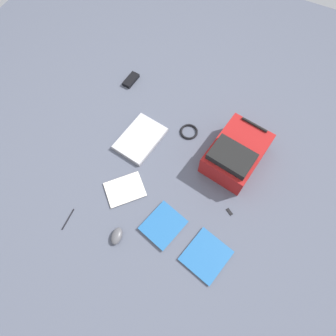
{
  "coord_description": "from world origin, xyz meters",
  "views": [
    {
      "loc": [
        0.35,
        -0.72,
        1.68
      ],
      "look_at": [
        -0.0,
        -0.01,
        0.02
      ],
      "focal_mm": 31.8,
      "sensor_mm": 36.0,
      "label": 1
    }
  ],
  "objects_px": {
    "book_red": "(125,190)",
    "pen_black": "(68,219)",
    "book_blue": "(206,256)",
    "cable_coil": "(189,132)",
    "usb_stick": "(230,212)",
    "computer_mouse": "(117,236)",
    "book_comic": "(163,225)",
    "power_brick": "(131,80)",
    "laptop": "(140,139)",
    "backpack": "(236,154)"
  },
  "relations": [
    {
      "from": "book_blue",
      "to": "pen_black",
      "type": "distance_m",
      "value": 0.81
    },
    {
      "from": "cable_coil",
      "to": "pen_black",
      "type": "height_order",
      "value": "cable_coil"
    },
    {
      "from": "book_red",
      "to": "book_blue",
      "type": "relative_size",
      "value": 1.02
    },
    {
      "from": "power_brick",
      "to": "pen_black",
      "type": "distance_m",
      "value": 1.07
    },
    {
      "from": "laptop",
      "to": "book_red",
      "type": "height_order",
      "value": "laptop"
    },
    {
      "from": "book_comic",
      "to": "computer_mouse",
      "type": "bearing_deg",
      "value": -139.81
    },
    {
      "from": "book_red",
      "to": "pen_black",
      "type": "relative_size",
      "value": 2.11
    },
    {
      "from": "cable_coil",
      "to": "usb_stick",
      "type": "bearing_deg",
      "value": -41.53
    },
    {
      "from": "book_red",
      "to": "computer_mouse",
      "type": "relative_size",
      "value": 2.84
    },
    {
      "from": "book_blue",
      "to": "cable_coil",
      "type": "height_order",
      "value": "same"
    },
    {
      "from": "computer_mouse",
      "to": "usb_stick",
      "type": "xyz_separation_m",
      "value": [
        0.51,
        0.42,
        -0.01
      ]
    },
    {
      "from": "book_comic",
      "to": "usb_stick",
      "type": "height_order",
      "value": "book_comic"
    },
    {
      "from": "laptop",
      "to": "usb_stick",
      "type": "bearing_deg",
      "value": -15.63
    },
    {
      "from": "backpack",
      "to": "book_red",
      "type": "relative_size",
      "value": 1.58
    },
    {
      "from": "computer_mouse",
      "to": "cable_coil",
      "type": "height_order",
      "value": "computer_mouse"
    },
    {
      "from": "backpack",
      "to": "power_brick",
      "type": "xyz_separation_m",
      "value": [
        -0.9,
        0.27,
        -0.07
      ]
    },
    {
      "from": "laptop",
      "to": "backpack",
      "type": "bearing_deg",
      "value": 12.31
    },
    {
      "from": "backpack",
      "to": "cable_coil",
      "type": "bearing_deg",
      "value": 169.16
    },
    {
      "from": "backpack",
      "to": "computer_mouse",
      "type": "distance_m",
      "value": 0.85
    },
    {
      "from": "book_red",
      "to": "computer_mouse",
      "type": "height_order",
      "value": "computer_mouse"
    },
    {
      "from": "cable_coil",
      "to": "book_red",
      "type": "bearing_deg",
      "value": -107.75
    },
    {
      "from": "backpack",
      "to": "cable_coil",
      "type": "xyz_separation_m",
      "value": [
        -0.34,
        0.06,
        -0.08
      ]
    },
    {
      "from": "computer_mouse",
      "to": "power_brick",
      "type": "bearing_deg",
      "value": 103.77
    },
    {
      "from": "computer_mouse",
      "to": "pen_black",
      "type": "distance_m",
      "value": 0.31
    },
    {
      "from": "usb_stick",
      "to": "book_comic",
      "type": "bearing_deg",
      "value": -141.57
    },
    {
      "from": "backpack",
      "to": "power_brick",
      "type": "height_order",
      "value": "backpack"
    },
    {
      "from": "laptop",
      "to": "book_comic",
      "type": "relative_size",
      "value": 1.33
    },
    {
      "from": "book_blue",
      "to": "power_brick",
      "type": "bearing_deg",
      "value": 137.63
    },
    {
      "from": "usb_stick",
      "to": "book_blue",
      "type": "bearing_deg",
      "value": -94.7
    },
    {
      "from": "usb_stick",
      "to": "backpack",
      "type": "bearing_deg",
      "value": 107.66
    },
    {
      "from": "computer_mouse",
      "to": "book_red",
      "type": "bearing_deg",
      "value": 99.26
    },
    {
      "from": "backpack",
      "to": "book_red",
      "type": "bearing_deg",
      "value": -136.86
    },
    {
      "from": "book_red",
      "to": "pen_black",
      "type": "bearing_deg",
      "value": -123.84
    },
    {
      "from": "computer_mouse",
      "to": "backpack",
      "type": "bearing_deg",
      "value": 49.4
    },
    {
      "from": "backpack",
      "to": "power_brick",
      "type": "bearing_deg",
      "value": 163.07
    },
    {
      "from": "laptop",
      "to": "pen_black",
      "type": "relative_size",
      "value": 2.64
    },
    {
      "from": "book_comic",
      "to": "book_red",
      "type": "relative_size",
      "value": 0.94
    },
    {
      "from": "cable_coil",
      "to": "book_blue",
      "type": "bearing_deg",
      "value": -58.52
    },
    {
      "from": "book_blue",
      "to": "usb_stick",
      "type": "xyz_separation_m",
      "value": [
        0.02,
        0.29,
        -0.0
      ]
    },
    {
      "from": "book_comic",
      "to": "book_red",
      "type": "bearing_deg",
      "value": 163.19
    },
    {
      "from": "book_red",
      "to": "pen_black",
      "type": "distance_m",
      "value": 0.37
    },
    {
      "from": "laptop",
      "to": "book_blue",
      "type": "distance_m",
      "value": 0.84
    },
    {
      "from": "book_blue",
      "to": "computer_mouse",
      "type": "distance_m",
      "value": 0.51
    },
    {
      "from": "laptop",
      "to": "pen_black",
      "type": "bearing_deg",
      "value": -100.32
    },
    {
      "from": "computer_mouse",
      "to": "usb_stick",
      "type": "bearing_deg",
      "value": 27.38
    },
    {
      "from": "book_comic",
      "to": "usb_stick",
      "type": "xyz_separation_m",
      "value": [
        0.31,
        0.25,
        -0.01
      ]
    },
    {
      "from": "book_red",
      "to": "cable_coil",
      "type": "xyz_separation_m",
      "value": [
        0.17,
        0.54,
        0.0
      ]
    },
    {
      "from": "book_comic",
      "to": "pen_black",
      "type": "height_order",
      "value": "book_comic"
    },
    {
      "from": "book_red",
      "to": "cable_coil",
      "type": "distance_m",
      "value": 0.57
    },
    {
      "from": "book_comic",
      "to": "book_blue",
      "type": "distance_m",
      "value": 0.29
    }
  ]
}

